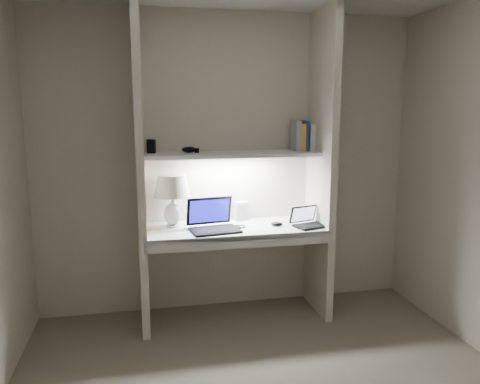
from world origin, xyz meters
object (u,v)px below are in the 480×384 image
object	(u,v)px
laptop_main	(213,223)
laptop_netbook	(308,222)
table_lamp	(172,192)
speaker	(241,211)
book_row	(306,136)

from	to	relation	value
laptop_main	laptop_netbook	size ratio (longest dim) A/B	1.40
table_lamp	speaker	xyz separation A→B (m)	(0.59, 0.13, -0.21)
table_lamp	laptop_main	world-z (taller)	table_lamp
laptop_netbook	speaker	distance (m)	0.59
table_lamp	speaker	size ratio (longest dim) A/B	2.69
table_lamp	laptop_main	distance (m)	0.41
speaker	table_lamp	bearing A→B (deg)	-179.16
speaker	book_row	bearing A→B (deg)	-19.69
laptop_main	book_row	world-z (taller)	book_row
table_lamp	laptop_netbook	size ratio (longest dim) A/B	1.45
laptop_main	speaker	xyz separation A→B (m)	(0.29, 0.28, 0.02)
table_lamp	laptop_netbook	bearing A→B (deg)	-10.53
laptop_netbook	table_lamp	bearing A→B (deg)	153.36
laptop_netbook	book_row	distance (m)	0.72
laptop_netbook	speaker	size ratio (longest dim) A/B	1.85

